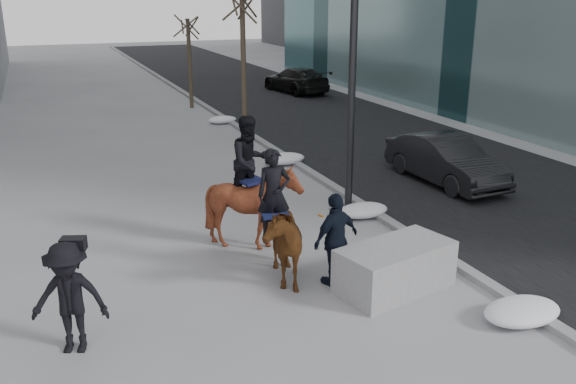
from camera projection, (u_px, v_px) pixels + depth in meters
name	position (u px, v px, depth m)	size (l,w,h in m)	color
ground	(313.00, 288.00, 11.16)	(120.00, 120.00, 0.00)	gray
road	(373.00, 139.00, 22.48)	(8.00, 90.00, 0.01)	black
curb	(271.00, 148.00, 21.02)	(0.25, 90.00, 0.12)	gray
planter	(395.00, 267.00, 11.03)	(2.13, 1.07, 0.85)	#959598
car_near	(445.00, 160.00, 17.17)	(1.42, 4.08, 1.34)	black
car_far	(296.00, 80.00, 32.86)	(1.88, 4.62, 1.34)	black
tree_near	(243.00, 63.00, 20.84)	(1.20, 1.20, 5.75)	#34281F
tree_far	(190.00, 59.00, 27.98)	(1.20, 1.20, 4.49)	#32261E
mounted_left	(277.00, 233.00, 11.28)	(1.19, 2.05, 2.49)	#49290E
mounted_right	(253.00, 196.00, 12.67)	(1.82, 1.96, 2.81)	#4E190F
feeder	(336.00, 239.00, 11.12)	(1.11, 1.00, 1.75)	black
camera_crew	(69.00, 298.00, 8.97)	(1.29, 1.00, 1.75)	black
lamppost	(355.00, 0.00, 13.68)	(0.25, 0.80, 9.09)	black
snow_piles	(325.00, 186.00, 16.56)	(1.39, 18.10, 0.35)	white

